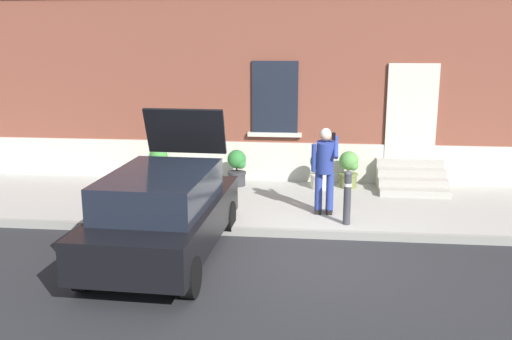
{
  "coord_description": "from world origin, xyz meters",
  "views": [
    {
      "loc": [
        0.2,
        -9.12,
        3.61
      ],
      "look_at": [
        -0.94,
        1.6,
        1.1
      ],
      "focal_mm": 40.39,
      "sensor_mm": 36.0,
      "label": 1
    }
  ],
  "objects_px": {
    "planter_terracotta": "(159,163)",
    "planter_olive": "(349,168)",
    "hatchback_car_black": "(164,212)",
    "person_on_phone": "(325,165)",
    "bollard_near_person": "(347,195)",
    "planter_cream": "(320,169)",
    "planter_charcoal": "(237,167)"
  },
  "relations": [
    {
      "from": "planter_terracotta",
      "to": "planter_olive",
      "type": "relative_size",
      "value": 1.0
    },
    {
      "from": "hatchback_car_black",
      "to": "person_on_phone",
      "type": "distance_m",
      "value": 3.46
    },
    {
      "from": "bollard_near_person",
      "to": "person_on_phone",
      "type": "distance_m",
      "value": 0.83
    },
    {
      "from": "bollard_near_person",
      "to": "planter_cream",
      "type": "bearing_deg",
      "value": 101.04
    },
    {
      "from": "bollard_near_person",
      "to": "planter_charcoal",
      "type": "height_order",
      "value": "bollard_near_person"
    },
    {
      "from": "planter_terracotta",
      "to": "bollard_near_person",
      "type": "bearing_deg",
      "value": -32.97
    },
    {
      "from": "planter_cream",
      "to": "planter_terracotta",
      "type": "bearing_deg",
      "value": 176.25
    },
    {
      "from": "person_on_phone",
      "to": "planter_terracotta",
      "type": "distance_m",
      "value": 4.61
    },
    {
      "from": "bollard_near_person",
      "to": "planter_charcoal",
      "type": "xyz_separation_m",
      "value": [
        -2.45,
        2.65,
        -0.11
      ]
    },
    {
      "from": "hatchback_car_black",
      "to": "planter_charcoal",
      "type": "bearing_deg",
      "value": 81.86
    },
    {
      "from": "planter_terracotta",
      "to": "planter_cream",
      "type": "xyz_separation_m",
      "value": [
        3.89,
        -0.25,
        0.0
      ]
    },
    {
      "from": "hatchback_car_black",
      "to": "person_on_phone",
      "type": "relative_size",
      "value": 2.36
    },
    {
      "from": "planter_cream",
      "to": "planter_olive",
      "type": "xyz_separation_m",
      "value": [
        0.67,
        0.16,
        0.0
      ]
    },
    {
      "from": "hatchback_car_black",
      "to": "bollard_near_person",
      "type": "bearing_deg",
      "value": 28.26
    },
    {
      "from": "hatchback_car_black",
      "to": "person_on_phone",
      "type": "height_order",
      "value": "hatchback_car_black"
    },
    {
      "from": "planter_charcoal",
      "to": "planter_olive",
      "type": "relative_size",
      "value": 1.0
    },
    {
      "from": "bollard_near_person",
      "to": "planter_terracotta",
      "type": "relative_size",
      "value": 1.22
    },
    {
      "from": "hatchback_car_black",
      "to": "planter_cream",
      "type": "height_order",
      "value": "hatchback_car_black"
    },
    {
      "from": "planter_charcoal",
      "to": "planter_cream",
      "type": "distance_m",
      "value": 1.94
    },
    {
      "from": "bollard_near_person",
      "to": "planter_cream",
      "type": "distance_m",
      "value": 2.65
    },
    {
      "from": "person_on_phone",
      "to": "planter_cream",
      "type": "height_order",
      "value": "person_on_phone"
    },
    {
      "from": "hatchback_car_black",
      "to": "bollard_near_person",
      "type": "relative_size",
      "value": 3.95
    },
    {
      "from": "planter_cream",
      "to": "planter_olive",
      "type": "distance_m",
      "value": 0.69
    },
    {
      "from": "person_on_phone",
      "to": "planter_cream",
      "type": "bearing_deg",
      "value": 94.48
    },
    {
      "from": "planter_olive",
      "to": "planter_cream",
      "type": "bearing_deg",
      "value": -166.57
    },
    {
      "from": "person_on_phone",
      "to": "planter_olive",
      "type": "relative_size",
      "value": 2.03
    },
    {
      "from": "hatchback_car_black",
      "to": "planter_charcoal",
      "type": "relative_size",
      "value": 4.8
    },
    {
      "from": "person_on_phone",
      "to": "planter_charcoal",
      "type": "bearing_deg",
      "value": 136.42
    },
    {
      "from": "hatchback_car_black",
      "to": "planter_charcoal",
      "type": "xyz_separation_m",
      "value": [
        0.61,
        4.29,
        -0.19
      ]
    },
    {
      "from": "hatchback_car_black",
      "to": "planter_terracotta",
      "type": "bearing_deg",
      "value": 106.46
    },
    {
      "from": "planter_olive",
      "to": "hatchback_car_black",
      "type": "bearing_deg",
      "value": -126.27
    },
    {
      "from": "bollard_near_person",
      "to": "person_on_phone",
      "type": "bearing_deg",
      "value": 126.83
    }
  ]
}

